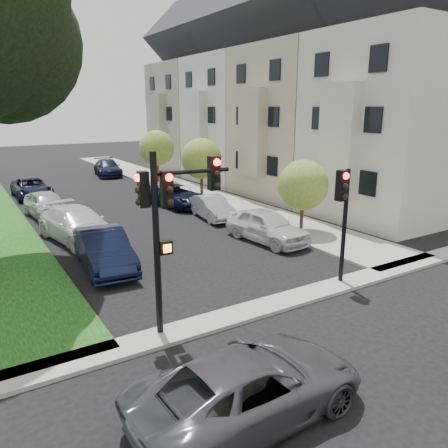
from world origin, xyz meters
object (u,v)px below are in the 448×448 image
traffic_signal_secondary (343,206)px  car_parked_0 (267,226)px  car_cross_near (250,386)px  car_parked_7 (47,205)px  small_tree_c (157,148)px  car_parked_6 (78,225)px  car_parked_5 (104,250)px  car_parked_8 (32,188)px  small_tree_a (303,185)px  car_parked_2 (177,196)px  small_tree_b (201,159)px  traffic_signal_main (169,211)px  car_parked_1 (212,207)px  car_parked_4 (108,168)px

traffic_signal_secondary → car_parked_0: 5.87m
traffic_signal_secondary → car_cross_near: size_ratio=0.82×
traffic_signal_secondary → car_parked_7: traffic_signal_secondary is taller
small_tree_c → car_parked_6: small_tree_c is taller
car_parked_5 → car_parked_8: (-0.10, 16.26, -0.10)m
small_tree_a → traffic_signal_secondary: bearing=-120.0°
car_cross_near → car_parked_2: (7.28, 18.36, -0.03)m
car_parked_7 → car_parked_8: 6.61m
traffic_signal_secondary → car_cross_near: traffic_signal_secondary is taller
small_tree_a → small_tree_c: bearing=90.0°
car_parked_2 → car_parked_8: 10.64m
small_tree_b → car_parked_8: small_tree_b is taller
traffic_signal_secondary → car_parked_6: size_ratio=0.76×
traffic_signal_main → car_parked_2: size_ratio=1.05×
small_tree_a → car_parked_8: size_ratio=0.76×
car_cross_near → car_parked_2: bearing=-24.2°
small_tree_a → car_parked_5: (-9.73, 0.33, -1.67)m
small_tree_b → car_parked_1: size_ratio=1.06×
car_parked_7 → small_tree_b: bearing=-4.6°
car_parked_0 → car_parked_5: bearing=170.9°
car_parked_4 → car_parked_7: bearing=-110.7°
traffic_signal_secondary → car_parked_8: 23.22m
small_tree_b → car_parked_4: (-2.31, 13.48, -1.99)m
car_parked_6 → car_parked_8: 11.99m
traffic_signal_secondary → car_parked_1: bearing=84.6°
traffic_signal_secondary → car_parked_5: (-6.53, 5.89, -2.09)m
small_tree_c → traffic_signal_main: traffic_signal_main is taller
car_parked_2 → car_parked_7: bearing=164.0°
car_parked_7 → car_parked_5: bearing=-93.6°
car_parked_0 → car_parked_1: car_parked_0 is taller
traffic_signal_main → traffic_signal_secondary: traffic_signal_main is taller
car_cross_near → car_parked_6: bearing=-3.0°
car_parked_1 → small_tree_a: bearing=-59.0°
small_tree_c → car_parked_7: bearing=-142.8°
car_parked_6 → car_parked_7: (-0.36, 5.38, -0.03)m
traffic_signal_secondary → car_cross_near: bearing=-149.2°
small_tree_c → car_parked_5: (-9.73, -17.26, -2.08)m
traffic_signal_main → small_tree_b: bearing=58.5°
traffic_signal_main → car_parked_1: traffic_signal_main is taller
car_cross_near → car_parked_0: (7.52, 9.32, 0.06)m
traffic_signal_main → car_cross_near: (-0.17, -3.97, -2.77)m
car_parked_8 → traffic_signal_main: bearing=-90.1°
small_tree_c → car_parked_8: size_ratio=0.89×
small_tree_b → car_parked_7: 10.22m
car_parked_2 → car_parked_4: car_parked_4 is taller
traffic_signal_main → car_parked_5: size_ratio=1.08×
car_parked_1 → car_parked_5: car_parked_5 is taller
car_parked_5 → car_parked_7: (-0.30, 9.65, -0.02)m
car_cross_near → car_parked_5: size_ratio=1.07×
car_cross_near → car_parked_8: bearing=-2.5°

